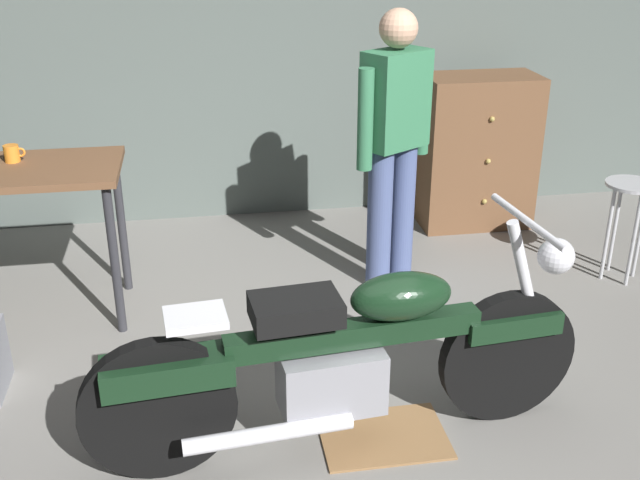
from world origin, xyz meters
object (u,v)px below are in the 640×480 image
object	(u,v)px
shop_stool	(629,205)
wooden_dresser	(477,152)
motorcycle	(347,356)
person_standing	(394,139)
mug_orange_travel	(12,153)

from	to	relation	value
shop_stool	wooden_dresser	size ratio (longest dim) A/B	0.58
motorcycle	wooden_dresser	world-z (taller)	wooden_dresser
motorcycle	wooden_dresser	distance (m)	2.76
person_standing	mug_orange_travel	bearing A→B (deg)	-31.30
motorcycle	person_standing	world-z (taller)	person_standing
person_standing	shop_stool	distance (m)	1.53
wooden_dresser	mug_orange_travel	distance (m)	3.13
person_standing	wooden_dresser	size ratio (longest dim) A/B	1.52
shop_stool	mug_orange_travel	bearing A→B (deg)	176.75
motorcycle	shop_stool	bearing A→B (deg)	27.71
person_standing	shop_stool	bearing A→B (deg)	140.30
wooden_dresser	mug_orange_travel	world-z (taller)	wooden_dresser
motorcycle	person_standing	xyz separation A→B (m)	(0.58, 1.53, 0.48)
mug_orange_travel	motorcycle	bearing A→B (deg)	-44.23
motorcycle	mug_orange_travel	distance (m)	2.24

